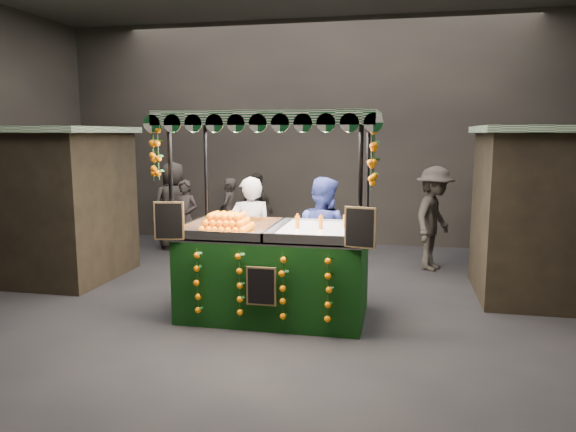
# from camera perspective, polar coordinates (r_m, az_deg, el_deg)

# --- Properties ---
(ground) EXTENTS (12.00, 12.00, 0.00)m
(ground) POSITION_cam_1_polar(r_m,az_deg,el_deg) (7.89, -2.11, -9.75)
(ground) COLOR black
(ground) RESTS_ON ground
(market_hall) EXTENTS (12.10, 10.10, 5.05)m
(market_hall) POSITION_cam_1_polar(r_m,az_deg,el_deg) (7.54, -2.26, 15.44)
(market_hall) COLOR black
(market_hall) RESTS_ON ground
(neighbour_stall_left) EXTENTS (3.00, 2.20, 2.60)m
(neighbour_stall_left) POSITION_cam_1_polar(r_m,az_deg,el_deg) (10.42, -24.89, 1.33)
(neighbour_stall_left) COLOR black
(neighbour_stall_left) RESTS_ON ground
(juice_stall) EXTENTS (2.85, 1.68, 2.76)m
(juice_stall) POSITION_cam_1_polar(r_m,az_deg,el_deg) (7.38, -1.45, -4.12)
(juice_stall) COLOR black
(juice_stall) RESTS_ON ground
(vendor_grey) EXTENTS (0.79, 0.67, 1.85)m
(vendor_grey) POSITION_cam_1_polar(r_m,az_deg,el_deg) (8.30, -3.97, -2.25)
(vendor_grey) COLOR gray
(vendor_grey) RESTS_ON ground
(vendor_blue) EXTENTS (1.11, 1.01, 1.85)m
(vendor_blue) POSITION_cam_1_polar(r_m,az_deg,el_deg) (8.20, 3.59, -2.36)
(vendor_blue) COLOR navy
(vendor_blue) RESTS_ON ground
(shopper_0) EXTENTS (0.62, 0.45, 1.55)m
(shopper_0) POSITION_cam_1_polar(r_m,az_deg,el_deg) (11.41, -10.71, -0.15)
(shopper_0) COLOR #2B2423
(shopper_0) RESTS_ON ground
(shopper_1) EXTENTS (1.18, 1.18, 1.93)m
(shopper_1) POSITION_cam_1_polar(r_m,az_deg,el_deg) (10.66, 23.34, -0.29)
(shopper_1) COLOR #282320
(shopper_1) RESTS_ON ground
(shopper_2) EXTENTS (1.02, 0.87, 1.64)m
(shopper_2) POSITION_cam_1_polar(r_m,az_deg,el_deg) (12.05, -3.24, 0.67)
(shopper_2) COLOR black
(shopper_2) RESTS_ON ground
(shopper_3) EXTENTS (1.12, 1.41, 1.90)m
(shopper_3) POSITION_cam_1_polar(r_m,az_deg,el_deg) (10.29, 15.03, -0.25)
(shopper_3) COLOR #2B2723
(shopper_3) RESTS_ON ground
(shopper_4) EXTENTS (1.09, 1.06, 1.89)m
(shopper_4) POSITION_cam_1_polar(r_m,az_deg,el_deg) (12.08, -11.86, 1.11)
(shopper_4) COLOR #2C2824
(shopper_4) RESTS_ON ground
(shopper_5) EXTENTS (1.64, 1.52, 1.83)m
(shopper_5) POSITION_cam_1_polar(r_m,az_deg,el_deg) (10.67, 22.07, -0.48)
(shopper_5) COLOR #292221
(shopper_5) RESTS_ON ground
(shopper_6) EXTENTS (0.37, 0.56, 1.52)m
(shopper_6) POSITION_cam_1_polar(r_m,az_deg,el_deg) (12.10, -6.21, 0.37)
(shopper_6) COLOR #2C2724
(shopper_6) RESTS_ON ground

